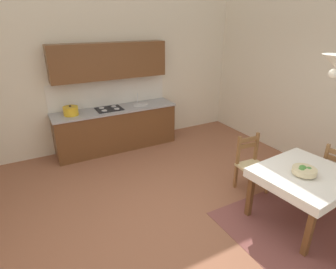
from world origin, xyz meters
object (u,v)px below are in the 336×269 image
(dining_chair_kitchen_side, at_px, (252,165))
(pendant_lamp, at_px, (336,62))
(dining_table, at_px, (304,181))
(kitchen_cabinetry, at_px, (114,110))
(fruit_bowl, at_px, (304,171))

(dining_chair_kitchen_side, bearing_deg, pendant_lamp, -84.55)
(dining_table, bearing_deg, dining_chair_kitchen_side, 93.69)
(dining_table, xyz_separation_m, pendant_lamp, (0.03, -0.05, 1.56))
(dining_table, xyz_separation_m, dining_chair_kitchen_side, (-0.06, 0.88, -0.18))
(kitchen_cabinetry, relative_size, dining_chair_kitchen_side, 2.76)
(dining_table, relative_size, pendant_lamp, 1.59)
(pendant_lamp, bearing_deg, kitchen_cabinetry, 112.57)
(fruit_bowl, height_order, pendant_lamp, pendant_lamp)
(kitchen_cabinetry, relative_size, pendant_lamp, 3.18)
(kitchen_cabinetry, height_order, pendant_lamp, pendant_lamp)
(dining_chair_kitchen_side, bearing_deg, kitchen_cabinetry, 117.87)
(dining_table, height_order, dining_chair_kitchen_side, dining_chair_kitchen_side)
(dining_table, relative_size, dining_chair_kitchen_side, 1.37)
(kitchen_cabinetry, relative_size, fruit_bowl, 8.54)
(pendant_lamp, bearing_deg, dining_chair_kitchen_side, 95.45)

